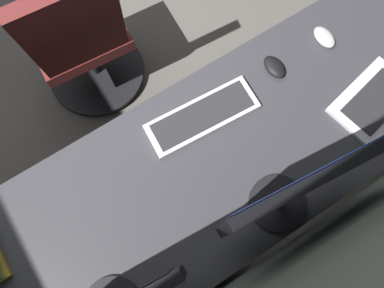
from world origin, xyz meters
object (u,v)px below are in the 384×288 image
mouse_main (274,67)px  mouse_spare (324,37)px  drawer_pedestal (163,220)px  keyboard_main (202,116)px  office_chair (81,43)px  monitor_primary (298,190)px

mouse_main → mouse_spare: (-0.24, 0.00, 0.00)m
mouse_main → mouse_spare: same height
mouse_main → drawer_pedestal: bearing=17.9°
mouse_main → keyboard_main: bearing=2.8°
mouse_main → office_chair: (0.56, -0.70, -0.29)m
drawer_pedestal → mouse_spare: bearing=-166.7°
mouse_spare → mouse_main: bearing=-0.2°
mouse_main → office_chair: 0.94m
monitor_primary → drawer_pedestal: bearing=-28.9°
drawer_pedestal → monitor_primary: 0.77m
keyboard_main → office_chair: bearing=-73.1°
monitor_primary → office_chair: 1.27m
monitor_primary → mouse_main: 0.57m
monitor_primary → mouse_spare: bearing=-142.0°
keyboard_main → mouse_spare: mouse_spare is taller
mouse_spare → keyboard_main: bearing=1.6°
drawer_pedestal → office_chair: (-0.11, -0.91, 0.11)m
keyboard_main → office_chair: (0.22, -0.71, -0.28)m
mouse_spare → office_chair: office_chair is taller
drawer_pedestal → mouse_spare: 1.01m
mouse_main → office_chair: bearing=-51.4°
mouse_spare → office_chair: (0.80, -0.70, -0.29)m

